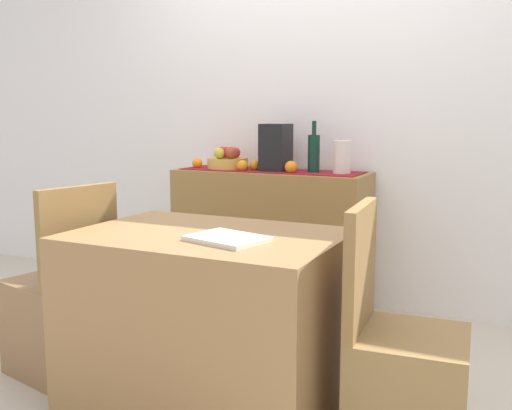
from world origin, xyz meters
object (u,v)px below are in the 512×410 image
coffee_maker (276,148)px  ceramic_vase (342,157)px  open_book (227,239)px  dining_table (208,321)px  chair_by_corner (403,383)px  wine_bottle (314,153)px  chair_near_window (62,317)px  sideboard_console (270,239)px  fruit_bowl (228,163)px

coffee_maker → ceramic_vase: (0.43, 0.00, -0.05)m
ceramic_vase → open_book: ceramic_vase is taller
dining_table → chair_by_corner: chair_by_corner is taller
coffee_maker → ceramic_vase: bearing=0.0°
wine_bottle → chair_near_window: wine_bottle is taller
ceramic_vase → chair_by_corner: (0.65, -1.33, -0.70)m
sideboard_console → open_book: 1.53m
ceramic_vase → chair_near_window: (-0.95, -1.33, -0.70)m
wine_bottle → coffee_maker: bearing=180.0°
sideboard_console → coffee_maker: coffee_maker is taller
fruit_bowl → coffee_maker: coffee_maker is taller
wine_bottle → ceramic_vase: (0.18, 0.00, -0.02)m
wine_bottle → chair_near_window: 1.70m
open_book → coffee_maker: bearing=120.9°
open_book → dining_table: bearing=159.8°
fruit_bowl → chair_near_window: fruit_bowl is taller
ceramic_vase → dining_table: 1.46m
fruit_bowl → wine_bottle: bearing=-0.0°
fruit_bowl → chair_by_corner: bearing=-43.1°
chair_near_window → chair_by_corner: 1.60m
chair_near_window → chair_by_corner: same height
open_book → chair_near_window: bearing=-171.5°
fruit_bowl → wine_bottle: wine_bottle is taller
sideboard_console → coffee_maker: size_ratio=4.17×
coffee_maker → open_book: (0.42, -1.42, -0.26)m
fruit_bowl → open_book: fruit_bowl is taller
chair_near_window → fruit_bowl: bearing=82.3°
wine_bottle → dining_table: bearing=-88.8°
open_book → ceramic_vase: bearing=104.3°
dining_table → open_book: open_book is taller
dining_table → open_book: (0.15, -0.10, 0.38)m
dining_table → open_book: bearing=-34.6°
coffee_maker → chair_by_corner: coffee_maker is taller
fruit_bowl → chair_near_window: 1.48m
coffee_maker → open_book: bearing=-73.5°
dining_table → chair_by_corner: 0.80m
coffee_maker → open_book: coffee_maker is taller
ceramic_vase → open_book: 1.44m
coffee_maker → chair_by_corner: bearing=-51.0°
fruit_bowl → coffee_maker: 0.36m
dining_table → wine_bottle: bearing=91.2°
sideboard_console → chair_by_corner: chair_by_corner is taller
coffee_maker → dining_table: size_ratio=0.28×
dining_table → ceramic_vase: bearing=83.6°
coffee_maker → chair_near_window: (-0.52, -1.33, -0.74)m
wine_bottle → ceramic_vase: bearing=0.0°
open_book → chair_by_corner: (0.65, 0.10, -0.48)m
ceramic_vase → chair_by_corner: size_ratio=0.22×
wine_bottle → chair_near_window: size_ratio=0.35×
coffee_maker → chair_by_corner: (1.08, -1.33, -0.74)m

